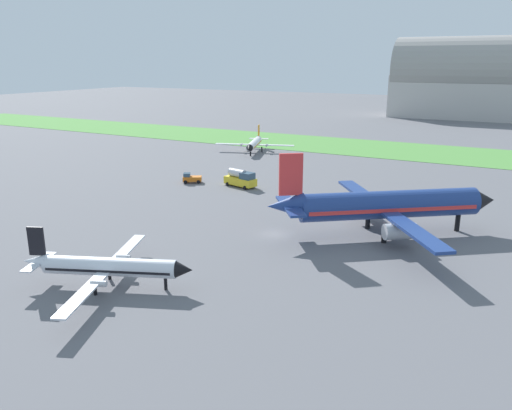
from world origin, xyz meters
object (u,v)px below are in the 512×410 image
(pushback_tug_near_gate, at_px, (191,178))
(fuel_truck_midfield, at_px, (241,178))
(airplane_taxiing_turboprop, at_px, (254,143))
(airplane_foreground_turboprop, at_px, (107,266))
(airplane_midfield_jet, at_px, (385,205))

(pushback_tug_near_gate, height_order, fuel_truck_midfield, fuel_truck_midfield)
(fuel_truck_midfield, bearing_deg, airplane_taxiing_turboprop, 127.78)
(pushback_tug_near_gate, bearing_deg, airplane_foreground_turboprop, 83.71)
(airplane_foreground_turboprop, bearing_deg, airplane_midfield_jet, 32.85)
(airplane_midfield_jet, distance_m, airplane_taxiing_turboprop, 67.83)
(airplane_midfield_jet, xyz_separation_m, fuel_truck_midfield, (-30.95, 14.76, -2.62))
(airplane_midfield_jet, relative_size, pushback_tug_near_gate, 7.01)
(pushback_tug_near_gate, bearing_deg, airplane_taxiing_turboprop, -112.21)
(airplane_taxiing_turboprop, bearing_deg, airplane_foreground_turboprop, -1.12)
(airplane_foreground_turboprop, height_order, pushback_tug_near_gate, airplane_foreground_turboprop)
(airplane_midfield_jet, xyz_separation_m, airplane_taxiing_turboprop, (-46.58, 49.27, -1.93))
(airplane_midfield_jet, bearing_deg, airplane_taxiing_turboprop, 96.47)
(fuel_truck_midfield, bearing_deg, airplane_foreground_turboprop, -64.42)
(airplane_foreground_turboprop, height_order, airplane_midfield_jet, airplane_midfield_jet)
(airplane_foreground_turboprop, relative_size, fuel_truck_midfield, 2.96)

